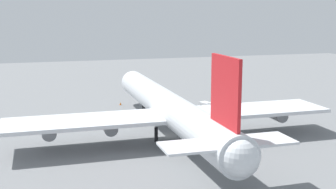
{
  "coord_description": "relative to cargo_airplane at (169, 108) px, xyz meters",
  "views": [
    {
      "loc": [
        -84.89,
        25.49,
        25.31
      ],
      "look_at": [
        0.0,
        0.0,
        8.6
      ],
      "focal_mm": 47.75,
      "sensor_mm": 36.0,
      "label": 1
    }
  ],
  "objects": [
    {
      "name": "ground_plane",
      "position": [
        0.47,
        0.0,
        -5.88
      ],
      "size": [
        289.98,
        289.98,
        0.0
      ],
      "primitive_type": "plane",
      "color": "slate"
    },
    {
      "name": "cargo_airplane",
      "position": [
        0.0,
        0.0,
        0.0
      ],
      "size": [
        72.49,
        64.34,
        19.1
      ],
      "color": "silver",
      "rests_on": "ground_plane"
    },
    {
      "name": "catering_truck",
      "position": [
        21.25,
        -17.34,
        -4.76
      ],
      "size": [
        5.56,
        3.97,
        2.02
      ],
      "color": "silver",
      "rests_on": "ground_plane"
    },
    {
      "name": "safety_cone_nose",
      "position": [
        33.1,
        3.71,
        -5.48
      ],
      "size": [
        0.56,
        0.56,
        0.79
      ],
      "primitive_type": "cone",
      "color": "orange",
      "rests_on": "ground_plane"
    }
  ]
}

